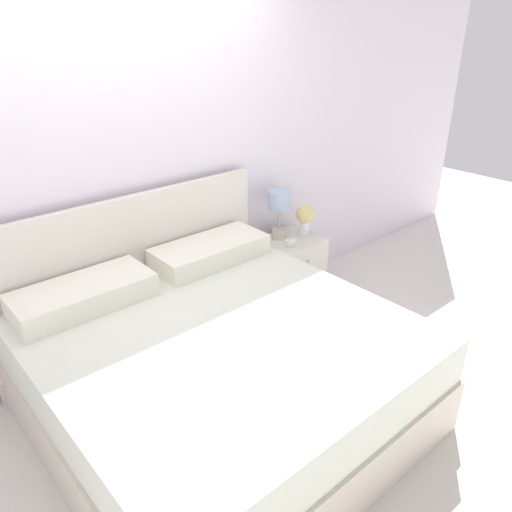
{
  "coord_description": "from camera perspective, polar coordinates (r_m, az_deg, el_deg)",
  "views": [
    {
      "loc": [
        -1.34,
        -2.79,
        2.14
      ],
      "look_at": [
        0.63,
        -0.53,
        0.7
      ],
      "focal_mm": 35.0,
      "sensor_mm": 36.0,
      "label": 1
    }
  ],
  "objects": [
    {
      "name": "table_lamp",
      "position": [
        3.92,
        2.7,
        5.69
      ],
      "size": [
        0.18,
        0.18,
        0.4
      ],
      "color": "beige",
      "rests_on": "nightstand"
    },
    {
      "name": "ground_plane",
      "position": [
        3.76,
        -12.8,
        -9.82
      ],
      "size": [
        12.0,
        12.0,
        0.0
      ],
      "primitive_type": "plane",
      "color": "silver"
    },
    {
      "name": "alarm_clock",
      "position": [
        3.86,
        3.93,
        1.51
      ],
      "size": [
        0.09,
        0.05,
        0.06
      ],
      "color": "white",
      "rests_on": "nightstand"
    },
    {
      "name": "bed",
      "position": [
        2.94,
        -4.69,
        -12.36
      ],
      "size": [
        1.92,
        1.91,
        1.13
      ],
      "color": "beige",
      "rests_on": "ground_plane"
    },
    {
      "name": "flower_vase",
      "position": [
        4.02,
        5.64,
        4.55
      ],
      "size": [
        0.15,
        0.15,
        0.26
      ],
      "color": "white",
      "rests_on": "nightstand"
    },
    {
      "name": "wall_back",
      "position": [
        3.27,
        -15.62,
        9.77
      ],
      "size": [
        8.0,
        0.06,
        2.6
      ],
      "color": "white",
      "rests_on": "ground_plane"
    },
    {
      "name": "nightstand",
      "position": [
        4.11,
        3.79,
        -1.56
      ],
      "size": [
        0.5,
        0.42,
        0.54
      ],
      "color": "silver",
      "rests_on": "ground_plane"
    }
  ]
}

